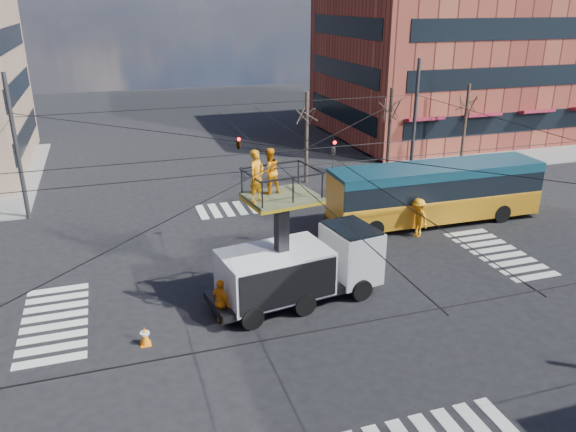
# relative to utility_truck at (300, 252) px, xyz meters

# --- Properties ---
(ground) EXTENTS (120.00, 120.00, 0.00)m
(ground) POSITION_rel_utility_truck_xyz_m (0.59, 1.23, -2.08)
(ground) COLOR black
(ground) RESTS_ON ground
(sidewalk_ne) EXTENTS (18.00, 18.00, 0.12)m
(sidewalk_ne) POSITION_rel_utility_truck_xyz_m (21.59, 22.23, -2.02)
(sidewalk_ne) COLOR slate
(sidewalk_ne) RESTS_ON ground
(crosswalks) EXTENTS (22.40, 22.40, 0.02)m
(crosswalks) POSITION_rel_utility_truck_xyz_m (0.59, 1.23, -2.07)
(crosswalks) COLOR silver
(crosswalks) RESTS_ON ground
(building_ne) EXTENTS (20.06, 16.06, 14.00)m
(building_ne) POSITION_rel_utility_truck_xyz_m (22.56, 25.20, 4.92)
(building_ne) COLOR maroon
(building_ne) RESTS_ON ground
(overhead_network) EXTENTS (24.24, 24.24, 8.00)m
(overhead_network) POSITION_rel_utility_truck_xyz_m (0.51, 1.63, 2.20)
(overhead_network) COLOR #2D2D30
(overhead_network) RESTS_ON ground
(tree_a) EXTENTS (2.00, 2.00, 6.00)m
(tree_a) POSITION_rel_utility_truck_xyz_m (5.59, 14.73, 2.54)
(tree_a) COLOR #382B21
(tree_a) RESTS_ON ground
(tree_b) EXTENTS (2.00, 2.00, 6.00)m
(tree_b) POSITION_rel_utility_truck_xyz_m (11.59, 14.73, 2.54)
(tree_b) COLOR #382B21
(tree_b) RESTS_ON ground
(tree_c) EXTENTS (2.00, 2.00, 6.00)m
(tree_c) POSITION_rel_utility_truck_xyz_m (17.59, 14.73, 2.54)
(tree_c) COLOR #382B21
(tree_c) RESTS_ON ground
(utility_truck) EXTENTS (7.26, 3.45, 6.52)m
(utility_truck) POSITION_rel_utility_truck_xyz_m (0.00, 0.00, 0.00)
(utility_truck) COLOR black
(utility_truck) RESTS_ON ground
(city_bus) EXTENTS (11.86, 2.79, 3.20)m
(city_bus) POSITION_rel_utility_truck_xyz_m (9.83, 5.88, -0.36)
(city_bus) COLOR orange
(city_bus) RESTS_ON ground
(traffic_cone) EXTENTS (0.36, 0.36, 0.72)m
(traffic_cone) POSITION_rel_utility_truck_xyz_m (-6.24, -1.41, -1.72)
(traffic_cone) COLOR orange
(traffic_cone) RESTS_ON ground
(worker_ground) EXTENTS (0.84, 1.15, 1.81)m
(worker_ground) POSITION_rel_utility_truck_xyz_m (-3.38, -0.83, -1.18)
(worker_ground) COLOR orange
(worker_ground) RESTS_ON ground
(flagger) EXTENTS (1.04, 1.46, 2.04)m
(flagger) POSITION_rel_utility_truck_xyz_m (7.91, 4.29, -1.06)
(flagger) COLOR orange
(flagger) RESTS_ON ground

